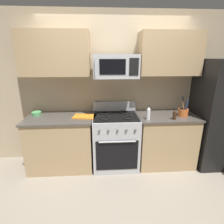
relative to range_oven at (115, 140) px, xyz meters
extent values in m
plane|color=gray|center=(0.00, -0.67, -0.47)|extent=(16.00, 16.00, 0.00)
cube|color=tan|center=(0.00, 0.39, 0.83)|extent=(8.00, 0.10, 2.60)
cube|color=tan|center=(-0.94, 0.00, -0.03)|extent=(1.05, 0.60, 0.88)
cube|color=#4C4742|center=(-0.94, 0.00, 0.42)|extent=(1.09, 0.64, 0.03)
cube|color=#B2B5BA|center=(0.00, 0.00, -0.02)|extent=(0.76, 0.64, 0.91)
cube|color=black|center=(0.00, -0.33, -0.11)|extent=(0.67, 0.01, 0.51)
cylinder|color=#B2B5BA|center=(0.00, -0.35, 0.15)|extent=(0.57, 0.02, 0.02)
cube|color=black|center=(0.00, 0.00, 0.44)|extent=(0.73, 0.58, 0.02)
cube|color=#B2B5BA|center=(0.00, 0.29, 0.53)|extent=(0.76, 0.06, 0.18)
torus|color=black|center=(-0.18, -0.14, 0.46)|extent=(0.17, 0.17, 0.02)
torus|color=black|center=(0.18, -0.14, 0.46)|extent=(0.17, 0.17, 0.02)
torus|color=black|center=(-0.18, 0.13, 0.46)|extent=(0.17, 0.17, 0.02)
torus|color=black|center=(0.18, 0.13, 0.46)|extent=(0.17, 0.17, 0.02)
cylinder|color=#4C4C51|center=(-0.27, -0.33, 0.32)|extent=(0.04, 0.02, 0.04)
cylinder|color=#4C4C51|center=(-0.14, -0.33, 0.32)|extent=(0.04, 0.02, 0.04)
cylinder|color=#4C4C51|center=(0.00, -0.33, 0.32)|extent=(0.04, 0.02, 0.04)
cylinder|color=#4C4C51|center=(0.14, -0.33, 0.32)|extent=(0.04, 0.02, 0.04)
cylinder|color=#4C4C51|center=(0.27, -0.33, 0.32)|extent=(0.04, 0.02, 0.04)
cube|color=tan|center=(0.89, 0.00, -0.03)|extent=(0.95, 0.60, 0.88)
cube|color=#4C4742|center=(0.89, 0.00, 0.42)|extent=(0.99, 0.64, 0.03)
cube|color=black|center=(1.84, -0.02, 0.44)|extent=(0.88, 0.71, 1.83)
cube|color=#B2B5BA|center=(0.00, 0.03, 1.25)|extent=(0.69, 0.40, 0.35)
cube|color=black|center=(-0.06, -0.17, 1.25)|extent=(0.38, 0.01, 0.22)
cube|color=black|center=(0.25, -0.17, 1.25)|extent=(0.14, 0.01, 0.25)
cylinder|color=#B2B5BA|center=(-0.31, -0.20, 1.25)|extent=(0.02, 0.02, 0.25)
cube|color=tan|center=(-0.94, 0.17, 1.44)|extent=(1.08, 0.34, 0.68)
cube|color=tan|center=(0.89, 0.17, 1.44)|extent=(0.98, 0.34, 0.68)
cylinder|color=#D1662D|center=(1.13, -0.05, 0.50)|extent=(0.16, 0.16, 0.13)
cylinder|color=black|center=(1.13, -0.05, 0.51)|extent=(0.13, 0.13, 0.11)
cylinder|color=black|center=(1.13, -0.05, 0.62)|extent=(0.04, 0.06, 0.30)
cylinder|color=blue|center=(1.17, -0.06, 0.60)|extent=(0.03, 0.07, 0.27)
cylinder|color=black|center=(1.12, -0.05, 0.62)|extent=(0.06, 0.08, 0.31)
cylinder|color=olive|center=(1.12, -0.07, 0.58)|extent=(0.06, 0.04, 0.23)
cube|color=orange|center=(-0.51, 0.01, 0.44)|extent=(0.40, 0.30, 0.02)
cylinder|color=silver|center=(0.50, -0.19, 0.52)|extent=(0.06, 0.06, 0.17)
cone|color=silver|center=(0.50, -0.19, 0.63)|extent=(0.05, 0.05, 0.05)
cylinder|color=black|center=(0.50, -0.19, 0.66)|extent=(0.02, 0.02, 0.01)
cylinder|color=#382314|center=(0.92, -0.20, 0.50)|extent=(0.06, 0.06, 0.13)
cone|color=#382314|center=(0.92, -0.20, 0.58)|extent=(0.05, 0.05, 0.04)
cylinder|color=black|center=(0.92, -0.20, 0.61)|extent=(0.02, 0.02, 0.01)
cylinder|color=#59AD66|center=(-1.34, 0.16, 0.46)|extent=(0.16, 0.16, 0.05)
torus|color=#59AD66|center=(-1.34, 0.16, 0.49)|extent=(0.16, 0.16, 0.01)
camera|label=1|loc=(-0.24, -2.79, 1.40)|focal=28.43mm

